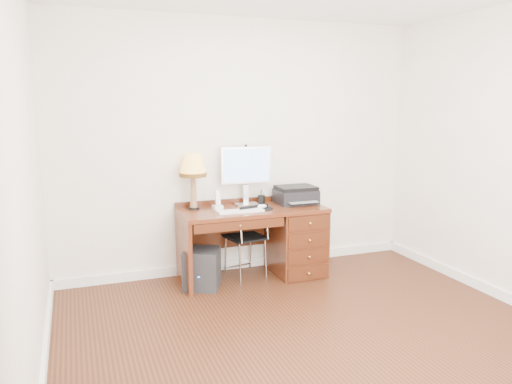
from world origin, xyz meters
name	(u,v)px	position (x,y,z in m)	size (l,w,h in m)	color
ground	(312,334)	(0.00, 0.00, 0.00)	(4.00, 4.00, 0.00)	#33170B
room_shell	(281,299)	(0.00, 0.63, 0.05)	(4.00, 4.00, 4.00)	white
desk	(280,237)	(0.32, 1.40, 0.41)	(1.50, 0.67, 0.75)	#582512
monitor	(246,168)	(0.00, 1.60, 1.14)	(0.54, 0.19, 0.62)	silver
keyboard	(241,211)	(-0.17, 1.27, 0.76)	(0.47, 0.13, 0.02)	white
mouse_pad	(262,208)	(0.08, 1.33, 0.76)	(0.23, 0.23, 0.05)	black
printer	(296,195)	(0.53, 1.47, 0.84)	(0.42, 0.33, 0.19)	black
leg_lamp	(193,169)	(-0.58, 1.56, 1.17)	(0.28, 0.28, 0.57)	black
phone	(218,204)	(-0.35, 1.47, 0.81)	(0.10, 0.10, 0.19)	white
pen_cup	(261,200)	(0.16, 1.56, 0.80)	(0.08, 0.08, 0.10)	black
chair	(247,233)	(-0.04, 1.44, 0.48)	(0.44, 0.44, 0.79)	black
equipment_box	(202,268)	(-0.57, 1.30, 0.20)	(0.34, 0.34, 0.39)	black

